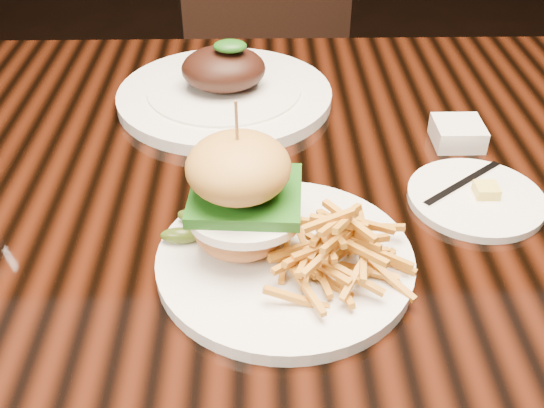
{
  "coord_description": "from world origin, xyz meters",
  "views": [
    {
      "loc": [
        -0.02,
        -0.66,
        1.2
      ],
      "look_at": [
        -0.01,
        -0.13,
        0.81
      ],
      "focal_mm": 42.0,
      "sensor_mm": 36.0,
      "label": 1
    }
  ],
  "objects_px": {
    "far_dish": "(225,90)",
    "chair_far": "(279,51)",
    "dining_table": "(274,226)",
    "burger_plate": "(282,229)"
  },
  "relations": [
    {
      "from": "burger_plate",
      "to": "far_dish",
      "type": "bearing_deg",
      "value": 117.38
    },
    {
      "from": "burger_plate",
      "to": "chair_far",
      "type": "bearing_deg",
      "value": 104.49
    },
    {
      "from": "dining_table",
      "to": "chair_far",
      "type": "relative_size",
      "value": 1.68
    },
    {
      "from": "dining_table",
      "to": "far_dish",
      "type": "relative_size",
      "value": 5.0
    },
    {
      "from": "far_dish",
      "to": "chair_far",
      "type": "xyz_separation_m",
      "value": [
        0.1,
        0.68,
        -0.23
      ]
    },
    {
      "from": "burger_plate",
      "to": "chair_far",
      "type": "height_order",
      "value": "chair_far"
    },
    {
      "from": "far_dish",
      "to": "chair_far",
      "type": "distance_m",
      "value": 0.73
    },
    {
      "from": "burger_plate",
      "to": "chair_far",
      "type": "relative_size",
      "value": 0.28
    },
    {
      "from": "dining_table",
      "to": "chair_far",
      "type": "bearing_deg",
      "value": 87.92
    },
    {
      "from": "dining_table",
      "to": "far_dish",
      "type": "height_order",
      "value": "far_dish"
    }
  ]
}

